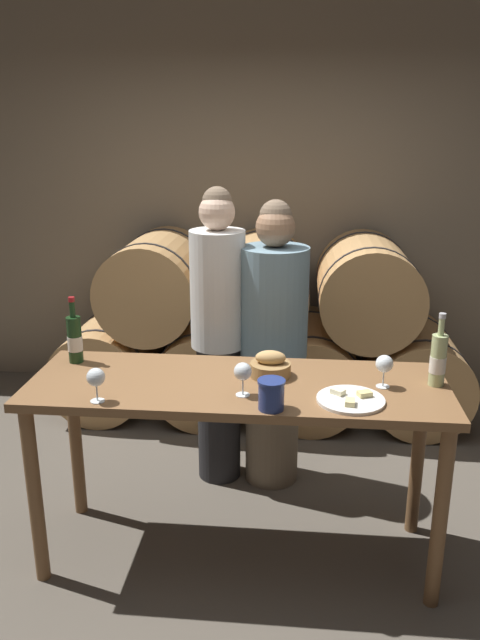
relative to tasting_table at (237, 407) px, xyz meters
name	(u,v)px	position (x,y,z in m)	size (l,w,h in m)	color
ground_plane	(238,552)	(0.00, 0.00, -0.78)	(10.00, 10.00, 0.00)	#564F44
stone_wall_back	(266,180)	(0.00, 2.18, 0.82)	(10.00, 0.12, 3.20)	#7F705B
barrel_stack	(260,333)	(0.00, 1.61, -0.19)	(2.85, 0.90, 1.27)	tan
tasting_table	(237,407)	(0.00, 0.00, 0.00)	(1.87, 0.64, 0.90)	brown
person_left	(218,335)	(-0.18, 0.70, 0.10)	(0.30, 0.30, 1.69)	#232326
person_right	(273,347)	(0.13, 0.70, 0.04)	(0.37, 0.37, 1.62)	#756651
wine_bottle_red	(75,339)	(-0.80, 0.17, 0.24)	(0.07, 0.07, 0.32)	#193819
wine_bottle_white	(438,360)	(0.87, 0.05, 0.24)	(0.07, 0.07, 0.33)	#ADBC7F
blue_crock	(271,393)	(0.16, -0.26, 0.19)	(0.11, 0.11, 0.13)	navy
bread_basket	(270,366)	(0.14, 0.08, 0.17)	(0.18, 0.18, 0.12)	olive
cheese_plate	(351,399)	(0.49, -0.16, 0.13)	(0.28, 0.28, 0.04)	white
wine_glass_far_left	(96,378)	(-0.56, -0.26, 0.23)	(0.08, 0.08, 0.15)	white
wine_glass_left	(243,372)	(0.04, -0.14, 0.23)	(0.08, 0.08, 0.15)	white
wine_glass_center	(384,365)	(0.64, 0.01, 0.23)	(0.08, 0.08, 0.15)	white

